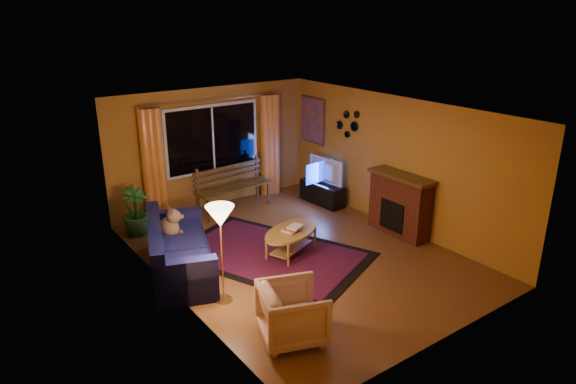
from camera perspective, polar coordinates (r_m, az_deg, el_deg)
floor at (r=8.89m, az=1.14°, el=-6.98°), size 4.50×6.00×0.02m
ceiling at (r=8.07m, az=1.26°, el=9.21°), size 4.50×6.00×0.02m
wall_back at (r=10.85m, az=-8.44°, el=4.92°), size 4.50×0.02×2.50m
wall_left at (r=7.35m, az=-13.04°, el=-2.66°), size 0.02×6.00×2.50m
wall_right at (r=9.86m, az=11.76°, el=3.22°), size 0.02×6.00×2.50m
window at (r=10.74m, az=-8.33°, el=5.88°), size 2.00×0.02×1.30m
curtain_rod at (r=10.54m, az=-8.43°, el=10.06°), size 3.20×0.03×0.03m
curtain_left at (r=10.24m, az=-14.75°, el=2.83°), size 0.36×0.36×2.24m
curtain_right at (r=11.44m, az=-2.09°, el=5.22°), size 0.36×0.36×2.24m
bench at (r=10.74m, az=-5.96°, el=-0.73°), size 1.71×0.64×0.50m
potted_plant at (r=9.86m, az=-16.63°, el=-2.09°), size 0.64×0.64×0.91m
sofa at (r=8.30m, az=-11.94°, el=-6.08°), size 1.58×2.31×0.86m
dog at (r=8.64m, az=-13.06°, el=-3.57°), size 0.43×0.48×0.44m
armchair at (r=6.61m, az=0.52°, el=-13.04°), size 0.96×0.99×0.81m
floor_lamp at (r=7.29m, az=-7.35°, el=-6.95°), size 0.27×0.27×1.46m
rug at (r=8.86m, az=-2.03°, el=-6.93°), size 3.15×3.77×0.02m
coffee_table at (r=8.80m, az=0.36°, el=-5.59°), size 1.57×1.57×0.44m
tv_console at (r=11.08m, az=3.83°, el=-0.13°), size 0.42×1.10×0.45m
television at (r=10.92m, az=3.89°, el=2.34°), size 0.22×0.96×0.55m
fireplace at (r=9.68m, az=12.36°, el=-1.52°), size 0.40×1.20×1.10m
mirror_cluster at (r=10.58m, az=6.60°, el=7.70°), size 0.06×0.60×0.56m
painting at (r=11.48m, az=2.73°, el=7.98°), size 0.04×0.76×0.96m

